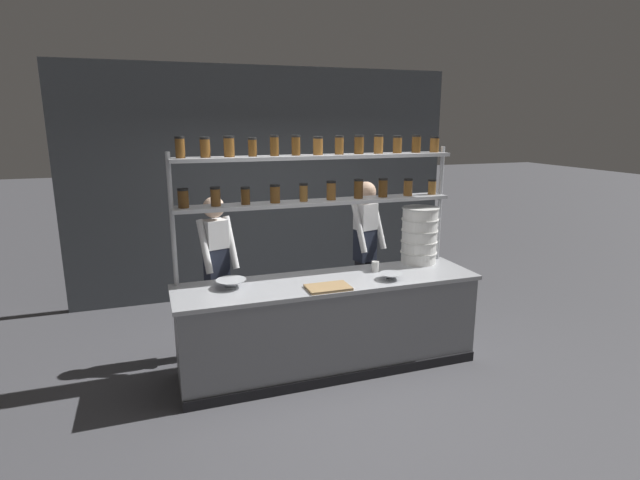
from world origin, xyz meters
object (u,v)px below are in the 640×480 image
at_px(chef_center, 365,245).
at_px(chef_left, 217,266).
at_px(cutting_board, 328,287).
at_px(prep_bowl_near_left, 391,276).
at_px(container_stack, 419,235).
at_px(prep_bowl_center_front, 231,284).
at_px(serving_cup_front, 375,266).
at_px(spice_shelf_unit, 318,181).

bearing_deg(chef_center, chef_left, 166.47).
height_order(chef_left, cutting_board, chef_left).
relative_size(chef_left, chef_center, 0.96).
bearing_deg(prep_bowl_near_left, chef_center, 81.17).
distance_m(chef_center, container_stack, 0.67).
bearing_deg(container_stack, prep_bowl_center_front, -175.04).
relative_size(chef_center, container_stack, 2.90).
bearing_deg(prep_bowl_near_left, cutting_board, -175.08).
bearing_deg(serving_cup_front, chef_center, 74.76).
bearing_deg(chef_center, container_stack, -66.74).
xyz_separation_m(spice_shelf_unit, container_stack, (1.13, -0.06, -0.62)).
relative_size(prep_bowl_near_left, prep_bowl_center_front, 0.81).
relative_size(spice_shelf_unit, chef_left, 1.69).
distance_m(chef_left, serving_cup_front, 1.63).
xyz_separation_m(spice_shelf_unit, chef_center, (0.72, 0.42, -0.81)).
bearing_deg(chef_center, serving_cup_front, -122.28).
relative_size(prep_bowl_near_left, serving_cup_front, 2.14).
distance_m(spice_shelf_unit, cutting_board, 1.08).
bearing_deg(serving_cup_front, chef_left, 160.62).
xyz_separation_m(prep_bowl_near_left, serving_cup_front, (-0.03, 0.29, 0.02)).
bearing_deg(spice_shelf_unit, container_stack, -3.22).
relative_size(cutting_board, prep_bowl_near_left, 1.75).
bearing_deg(serving_cup_front, prep_bowl_center_front, -179.11).
bearing_deg(serving_cup_front, prep_bowl_near_left, -83.96).
bearing_deg(chef_left, prep_bowl_near_left, -45.60).
distance_m(prep_bowl_center_front, serving_cup_front, 1.48).
relative_size(prep_bowl_center_front, serving_cup_front, 2.64).
bearing_deg(chef_center, prep_bowl_center_front, -175.09).
distance_m(chef_center, prep_bowl_near_left, 0.95).
xyz_separation_m(spice_shelf_unit, prep_bowl_near_left, (0.57, -0.51, -0.89)).
relative_size(spice_shelf_unit, prep_bowl_center_front, 10.16).
bearing_deg(prep_bowl_near_left, container_stack, 38.59).
xyz_separation_m(cutting_board, serving_cup_front, (0.64, 0.35, 0.04)).
distance_m(chef_center, serving_cup_front, 0.67).
bearing_deg(cutting_board, chef_left, 135.20).
xyz_separation_m(chef_left, prep_bowl_center_front, (0.05, -0.56, -0.02)).
relative_size(container_stack, cutting_board, 1.52).
distance_m(chef_left, prep_bowl_near_left, 1.77).
distance_m(spice_shelf_unit, chef_left, 1.35).
bearing_deg(cutting_board, chef_center, 50.49).
height_order(chef_center, container_stack, chef_center).
xyz_separation_m(chef_left, container_stack, (2.12, -0.38, 0.25)).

